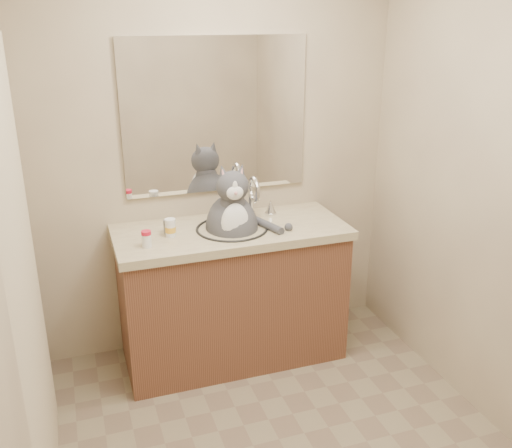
{
  "coord_description": "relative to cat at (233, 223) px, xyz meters",
  "views": [
    {
      "loc": [
        -0.86,
        -1.99,
        2.03
      ],
      "look_at": [
        0.05,
        0.65,
        0.98
      ],
      "focal_mm": 40.0,
      "sensor_mm": 36.0,
      "label": 1
    }
  ],
  "objects": [
    {
      "name": "pill_bottle_redcap",
      "position": [
        -0.51,
        -0.11,
        0.01
      ],
      "size": [
        0.06,
        0.06,
        0.09
      ],
      "rotation": [
        0.0,
        0.0,
        0.07
      ],
      "color": "white",
      "rests_on": "vanity"
    },
    {
      "name": "grey_canister",
      "position": [
        -0.36,
        0.06,
        0.01
      ],
      "size": [
        0.06,
        0.06,
        0.08
      ],
      "rotation": [
        0.0,
        0.0,
        0.29
      ],
      "color": "slate",
      "rests_on": "vanity"
    },
    {
      "name": "shower_curtain",
      "position": [
        -1.06,
        -0.85,
        0.15
      ],
      "size": [
        0.02,
        1.3,
        1.93
      ],
      "color": "beige",
      "rests_on": "ground"
    },
    {
      "name": "cat",
      "position": [
        0.0,
        0.0,
        0.0
      ],
      "size": [
        0.42,
        0.38,
        0.6
      ],
      "rotation": [
        0.0,
        0.0,
        -0.11
      ],
      "color": "#4B4B51",
      "rests_on": "vanity"
    },
    {
      "name": "pill_bottle_orange",
      "position": [
        -0.36,
        0.0,
        0.02
      ],
      "size": [
        0.07,
        0.07,
        0.1
      ],
      "rotation": [
        0.0,
        0.0,
        -0.29
      ],
      "color": "white",
      "rests_on": "vanity"
    },
    {
      "name": "vanity",
      "position": [
        -0.0,
        0.02,
        -0.44
      ],
      "size": [
        1.34,
        0.59,
        1.12
      ],
      "color": "brown",
      "rests_on": "ground"
    },
    {
      "name": "room",
      "position": [
        -0.01,
        -0.95,
        0.32
      ],
      "size": [
        2.22,
        2.52,
        2.42
      ],
      "color": "#84765B",
      "rests_on": "ground"
    },
    {
      "name": "mirror",
      "position": [
        -0.01,
        0.29,
        0.57
      ],
      "size": [
        1.1,
        0.02,
        0.9
      ],
      "primitive_type": "cube",
      "color": "white",
      "rests_on": "room"
    }
  ]
}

